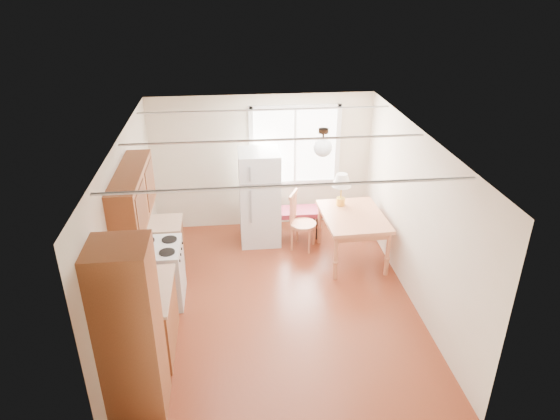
{
  "coord_description": "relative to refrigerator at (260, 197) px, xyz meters",
  "views": [
    {
      "loc": [
        -0.59,
        -6.07,
        4.46
      ],
      "look_at": [
        0.14,
        0.69,
        1.15
      ],
      "focal_mm": 32.0,
      "sensor_mm": 36.0,
      "label": 1
    }
  ],
  "objects": [
    {
      "name": "kettle",
      "position": [
        -1.72,
        -2.25,
        0.16
      ],
      "size": [
        0.13,
        0.13,
        0.24
      ],
      "color": "red",
      "rests_on": "kitchen_run"
    },
    {
      "name": "refrigerator",
      "position": [
        0.0,
        0.0,
        0.0
      ],
      "size": [
        0.7,
        0.73,
        1.69
      ],
      "rotation": [
        0.0,
        0.0,
        -0.0
      ],
      "color": "silver",
      "rests_on": "ground"
    },
    {
      "name": "kitchen_run",
      "position": [
        -1.62,
        -2.48,
        -0.0
      ],
      "size": [
        0.65,
        3.4,
        2.2
      ],
      "color": "brown",
      "rests_on": "ground"
    },
    {
      "name": "pendant_light",
      "position": [
        0.8,
        -1.45,
        1.39
      ],
      "size": [
        0.26,
        0.26,
        0.4
      ],
      "color": "black",
      "rests_on": "room_shell"
    },
    {
      "name": "dining_table",
      "position": [
        1.48,
        -0.79,
        -0.13
      ],
      "size": [
        1.03,
        1.35,
        0.82
      ],
      "rotation": [
        0.0,
        0.0,
        0.04
      ],
      "color": "#B96C47",
      "rests_on": "ground"
    },
    {
      "name": "table_lamp",
      "position": [
        1.35,
        -0.4,
        0.39
      ],
      "size": [
        0.33,
        0.33,
        0.57
      ],
      "rotation": [
        0.0,
        0.0,
        -0.25
      ],
      "color": "gold",
      "rests_on": "dining_table"
    },
    {
      "name": "coffee_maker",
      "position": [
        -1.62,
        -2.85,
        0.19
      ],
      "size": [
        0.21,
        0.26,
        0.37
      ],
      "rotation": [
        0.0,
        0.0,
        -0.14
      ],
      "color": "black",
      "rests_on": "kitchen_run"
    },
    {
      "name": "chair",
      "position": [
        0.64,
        -0.32,
        -0.25
      ],
      "size": [
        0.51,
        0.5,
        1.03
      ],
      "rotation": [
        0.0,
        0.0,
        -0.43
      ],
      "color": "#B96C47",
      "rests_on": "ground"
    },
    {
      "name": "bench",
      "position": [
        0.53,
        0.07,
        -0.37
      ],
      "size": [
        1.17,
        0.43,
        0.54
      ],
      "rotation": [
        0.0,
        0.0,
        -0.0
      ],
      "color": "maroon",
      "rests_on": "ground"
    },
    {
      "name": "room_shell",
      "position": [
        0.1,
        -1.85,
        0.41
      ],
      "size": [
        4.6,
        5.6,
        2.62
      ],
      "color": "#5C2213",
      "rests_on": "ground"
    },
    {
      "name": "window_unit",
      "position": [
        0.7,
        0.63,
        0.71
      ],
      "size": [
        1.64,
        0.05,
        1.51
      ],
      "color": "white",
      "rests_on": "room_shell"
    }
  ]
}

